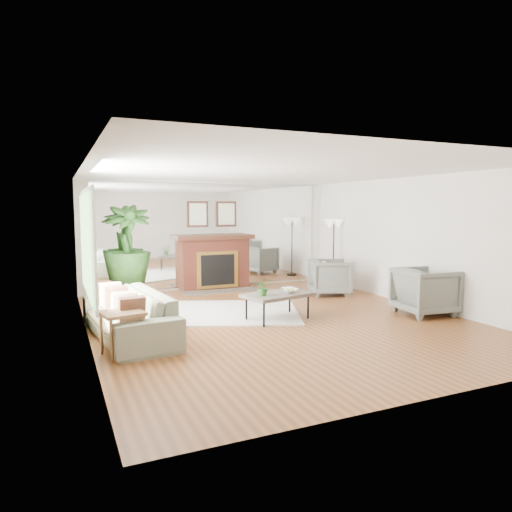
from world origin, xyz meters
name	(u,v)px	position (x,y,z in m)	size (l,w,h in m)	color
ground	(277,320)	(0.00, 0.00, 0.00)	(7.00, 7.00, 0.00)	brown
wall_left	(87,254)	(-2.99, 0.00, 1.25)	(0.02, 7.00, 2.50)	white
wall_right	(416,241)	(2.99, 0.00, 1.25)	(0.02, 7.00, 2.50)	white
wall_back	(212,235)	(0.00, 3.49, 1.25)	(6.00, 0.02, 2.50)	white
mirror_panel	(212,235)	(0.00, 3.47, 1.25)	(5.40, 0.04, 2.40)	silver
window_panel	(87,245)	(-2.96, 0.40, 1.35)	(0.04, 2.40, 1.50)	#B2E09E
fireplace	(215,261)	(0.00, 3.26, 0.66)	(1.85, 0.83, 2.05)	maroon
area_rug	(221,312)	(-0.71, 0.87, 0.01)	(2.77, 1.98, 0.03)	silver
coffee_table	(278,295)	(0.01, 0.01, 0.42)	(1.27, 0.91, 0.46)	#5B5348
sofa	(129,315)	(-2.45, -0.06, 0.34)	(2.30, 0.90, 0.67)	gray
armchair_back	(330,277)	(2.08, 1.59, 0.39)	(0.83, 0.86, 0.78)	slate
armchair_front	(425,291)	(2.60, -0.69, 0.42)	(0.90, 0.92, 0.84)	slate
side_table	(122,319)	(-2.65, -0.87, 0.48)	(0.60, 0.60, 0.58)	olive
potted_ficus	(128,248)	(-1.99, 3.10, 1.05)	(1.01, 1.01, 1.96)	black
floor_lamp	(334,229)	(2.70, 2.40, 1.39)	(0.53, 0.29, 1.62)	black
tabletop_plant	(263,287)	(-0.30, -0.09, 0.60)	(0.25, 0.22, 0.28)	#326726
fruit_bowl	(290,291)	(0.22, -0.05, 0.49)	(0.23, 0.23, 0.06)	olive
book	(285,289)	(0.29, 0.27, 0.47)	(0.19, 0.26, 0.02)	olive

